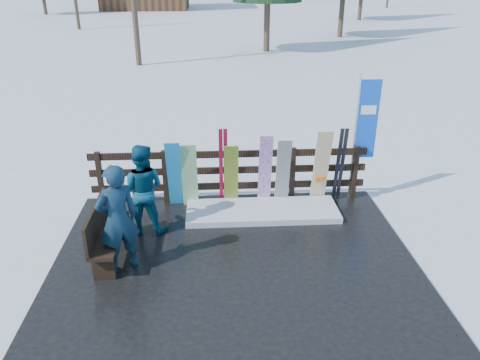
{
  "coord_description": "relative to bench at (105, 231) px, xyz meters",
  "views": [
    {
      "loc": [
        -0.31,
        -6.52,
        4.51
      ],
      "look_at": [
        0.14,
        1.0,
        1.1
      ],
      "focal_mm": 35.0,
      "sensor_mm": 36.0,
      "label": 1
    }
  ],
  "objects": [
    {
      "name": "deck",
      "position": [
        2.13,
        -0.22,
        -0.56
      ],
      "size": [
        6.0,
        5.0,
        0.08
      ],
      "primitive_type": "cube",
      "color": "black",
      "rests_on": "ground"
    },
    {
      "name": "person_front",
      "position": [
        0.31,
        -0.31,
        0.39
      ],
      "size": [
        0.79,
        0.7,
        1.81
      ],
      "primitive_type": "imported",
      "rotation": [
        0.0,
        0.0,
        3.66
      ],
      "color": "#163F53",
      "rests_on": "deck"
    },
    {
      "name": "bench",
      "position": [
        0.0,
        0.0,
        0.0
      ],
      "size": [
        0.41,
        1.5,
        0.97
      ],
      "color": "black",
      "rests_on": "deck"
    },
    {
      "name": "ground",
      "position": [
        2.13,
        -0.22,
        -0.6
      ],
      "size": [
        700.0,
        700.0,
        0.0
      ],
      "primitive_type": "plane",
      "color": "white",
      "rests_on": "ground"
    },
    {
      "name": "ski_pair_a",
      "position": [
        2.0,
        1.83,
        0.33
      ],
      "size": [
        0.17,
        0.33,
        1.68
      ],
      "color": "maroon",
      "rests_on": "deck"
    },
    {
      "name": "snowboard_4",
      "position": [
        3.19,
        1.76,
        0.21
      ],
      "size": [
        0.28,
        0.28,
        1.44
      ],
      "primitive_type": "cube",
      "rotation": [
        0.18,
        0.0,
        0.0
      ],
      "color": "black",
      "rests_on": "deck"
    },
    {
      "name": "snowboard_5",
      "position": [
        3.96,
        1.76,
        0.3
      ],
      "size": [
        0.31,
        0.39,
        1.62
      ],
      "primitive_type": "cube",
      "rotation": [
        0.22,
        0.0,
        0.0
      ],
      "color": "white",
      "rests_on": "deck"
    },
    {
      "name": "snowboard_1",
      "position": [
        1.33,
        1.76,
        0.18
      ],
      "size": [
        0.31,
        0.27,
        1.39
      ],
      "primitive_type": "cube",
      "rotation": [
        0.17,
        0.0,
        0.0
      ],
      "color": "white",
      "rests_on": "deck"
    },
    {
      "name": "rental_flag",
      "position": [
        4.83,
        2.03,
        1.09
      ],
      "size": [
        0.45,
        0.04,
        2.6
      ],
      "color": "silver",
      "rests_on": "deck"
    },
    {
      "name": "fence",
      "position": [
        2.13,
        1.98,
        0.14
      ],
      "size": [
        5.6,
        0.1,
        1.15
      ],
      "color": "black",
      "rests_on": "deck"
    },
    {
      "name": "snowboard_3",
      "position": [
        2.83,
        1.76,
        0.26
      ],
      "size": [
        0.26,
        0.34,
        1.55
      ],
      "primitive_type": "cube",
      "rotation": [
        0.2,
        0.0,
        0.0
      ],
      "color": "white",
      "rests_on": "deck"
    },
    {
      "name": "snowboard_2",
      "position": [
        2.15,
        1.76,
        0.16
      ],
      "size": [
        0.28,
        0.34,
        1.36
      ],
      "primitive_type": "cube",
      "rotation": [
        0.23,
        0.0,
        0.0
      ],
      "color": "#DBFF36",
      "rests_on": "deck"
    },
    {
      "name": "person_back",
      "position": [
        0.53,
        0.89,
        0.32
      ],
      "size": [
        0.9,
        0.75,
        1.68
      ],
      "primitive_type": "imported",
      "rotation": [
        0.0,
        0.0,
        2.99
      ],
      "color": "navy",
      "rests_on": "deck"
    },
    {
      "name": "ski_pair_b",
      "position": [
        4.35,
        1.83,
        0.3
      ],
      "size": [
        0.17,
        0.26,
        1.63
      ],
      "color": "black",
      "rests_on": "deck"
    },
    {
      "name": "snow_patch",
      "position": [
        2.75,
        1.38,
        -0.46
      ],
      "size": [
        2.98,
        1.0,
        0.12
      ],
      "primitive_type": "cube",
      "color": "white",
      "rests_on": "deck"
    },
    {
      "name": "snowboard_0",
      "position": [
        1.03,
        1.76,
        0.21
      ],
      "size": [
        0.29,
        0.4,
        1.46
      ],
      "primitive_type": "cube",
      "rotation": [
        0.26,
        0.0,
        0.0
      ],
      "color": "#1F98E5",
      "rests_on": "deck"
    }
  ]
}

